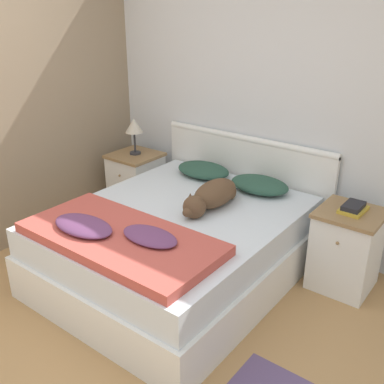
{
  "coord_description": "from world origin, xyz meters",
  "views": [
    {
      "loc": [
        1.9,
        -1.27,
        2.03
      ],
      "look_at": [
        -0.04,
        1.27,
        0.66
      ],
      "focal_mm": 42.0,
      "sensor_mm": 36.0,
      "label": 1
    }
  ],
  "objects_px": {
    "dog": "(212,196)",
    "book_stack": "(353,208)",
    "bed": "(177,245)",
    "pillow_right": "(260,185)",
    "nightstand_right": "(346,249)",
    "table_lamp": "(134,127)",
    "pillow_left": "(203,170)",
    "nightstand_left": "(136,183)"
  },
  "relations": [
    {
      "from": "dog",
      "to": "pillow_left",
      "type": "bearing_deg",
      "value": 131.42
    },
    {
      "from": "nightstand_left",
      "to": "bed",
      "type": "bearing_deg",
      "value": -31.85
    },
    {
      "from": "pillow_left",
      "to": "table_lamp",
      "type": "distance_m",
      "value": 0.84
    },
    {
      "from": "dog",
      "to": "table_lamp",
      "type": "distance_m",
      "value": 1.34
    },
    {
      "from": "bed",
      "to": "pillow_right",
      "type": "xyz_separation_m",
      "value": [
        0.29,
        0.74,
        0.34
      ]
    },
    {
      "from": "dog",
      "to": "book_stack",
      "type": "xyz_separation_m",
      "value": [
        0.93,
        0.46,
        -0.0
      ]
    },
    {
      "from": "bed",
      "to": "table_lamp",
      "type": "distance_m",
      "value": 1.42
    },
    {
      "from": "dog",
      "to": "nightstand_left",
      "type": "bearing_deg",
      "value": 160.42
    },
    {
      "from": "bed",
      "to": "pillow_right",
      "type": "distance_m",
      "value": 0.86
    },
    {
      "from": "pillow_right",
      "to": "table_lamp",
      "type": "xyz_separation_m",
      "value": [
        -1.37,
        -0.06,
        0.28
      ]
    },
    {
      "from": "pillow_left",
      "to": "dog",
      "type": "bearing_deg",
      "value": -48.58
    },
    {
      "from": "bed",
      "to": "book_stack",
      "type": "xyz_separation_m",
      "value": [
        1.09,
        0.69,
        0.38
      ]
    },
    {
      "from": "book_stack",
      "to": "dog",
      "type": "bearing_deg",
      "value": -153.88
    },
    {
      "from": "nightstand_right",
      "to": "table_lamp",
      "type": "relative_size",
      "value": 1.76
    },
    {
      "from": "nightstand_left",
      "to": "book_stack",
      "type": "relative_size",
      "value": 2.72
    },
    {
      "from": "nightstand_right",
      "to": "table_lamp",
      "type": "xyz_separation_m",
      "value": [
        -2.16,
        0.01,
        0.58
      ]
    },
    {
      "from": "book_stack",
      "to": "table_lamp",
      "type": "height_order",
      "value": "table_lamp"
    },
    {
      "from": "book_stack",
      "to": "bed",
      "type": "bearing_deg",
      "value": -147.71
    },
    {
      "from": "nightstand_left",
      "to": "dog",
      "type": "bearing_deg",
      "value": -19.58
    },
    {
      "from": "nightstand_left",
      "to": "dog",
      "type": "height_order",
      "value": "dog"
    },
    {
      "from": "nightstand_right",
      "to": "book_stack",
      "type": "xyz_separation_m",
      "value": [
        0.0,
        0.01,
        0.34
      ]
    },
    {
      "from": "pillow_left",
      "to": "pillow_right",
      "type": "bearing_deg",
      "value": 0.0
    },
    {
      "from": "table_lamp",
      "to": "book_stack",
      "type": "bearing_deg",
      "value": 0.14
    },
    {
      "from": "bed",
      "to": "table_lamp",
      "type": "relative_size",
      "value": 5.42
    },
    {
      "from": "nightstand_right",
      "to": "pillow_left",
      "type": "height_order",
      "value": "pillow_left"
    },
    {
      "from": "pillow_right",
      "to": "book_stack",
      "type": "xyz_separation_m",
      "value": [
        0.8,
        -0.05,
        0.03
      ]
    },
    {
      "from": "dog",
      "to": "table_lamp",
      "type": "relative_size",
      "value": 1.92
    },
    {
      "from": "book_stack",
      "to": "table_lamp",
      "type": "relative_size",
      "value": 0.65
    },
    {
      "from": "book_stack",
      "to": "table_lamp",
      "type": "bearing_deg",
      "value": -179.86
    },
    {
      "from": "bed",
      "to": "table_lamp",
      "type": "bearing_deg",
      "value": 147.8
    },
    {
      "from": "nightstand_right",
      "to": "book_stack",
      "type": "height_order",
      "value": "book_stack"
    },
    {
      "from": "bed",
      "to": "pillow_left",
      "type": "distance_m",
      "value": 0.86
    },
    {
      "from": "nightstand_right",
      "to": "table_lamp",
      "type": "height_order",
      "value": "table_lamp"
    },
    {
      "from": "nightstand_left",
      "to": "pillow_left",
      "type": "distance_m",
      "value": 0.85
    },
    {
      "from": "nightstand_right",
      "to": "book_stack",
      "type": "relative_size",
      "value": 2.72
    },
    {
      "from": "pillow_left",
      "to": "dog",
      "type": "distance_m",
      "value": 0.68
    },
    {
      "from": "bed",
      "to": "nightstand_right",
      "type": "bearing_deg",
      "value": 31.85
    },
    {
      "from": "pillow_left",
      "to": "dog",
      "type": "xyz_separation_m",
      "value": [
        0.45,
        -0.51,
        0.04
      ]
    },
    {
      "from": "nightstand_left",
      "to": "pillow_left",
      "type": "bearing_deg",
      "value": 4.75
    },
    {
      "from": "nightstand_right",
      "to": "pillow_right",
      "type": "xyz_separation_m",
      "value": [
        -0.79,
        0.07,
        0.3
      ]
    },
    {
      "from": "dog",
      "to": "table_lamp",
      "type": "bearing_deg",
      "value": 160.05
    },
    {
      "from": "pillow_left",
      "to": "table_lamp",
      "type": "relative_size",
      "value": 1.42
    }
  ]
}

